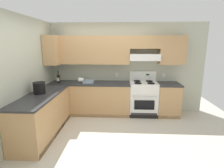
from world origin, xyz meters
TOP-DOWN VIEW (x-y plane):
  - ground_plane at (0.00, 0.00)m, footprint 7.04×7.04m
  - wall_back at (0.40, 1.53)m, footprint 4.68×0.57m
  - wall_left at (-1.59, 0.23)m, footprint 0.47×4.00m
  - counter_back_run at (0.04, 1.24)m, footprint 3.60×0.65m
  - counter_left_run at (-1.24, -0.00)m, footprint 0.63×1.91m
  - stove at (1.07, 1.25)m, footprint 0.76×0.62m
  - wine_bottle at (-1.28, 1.17)m, footprint 0.08×0.08m
  - bowl at (-0.45, 1.24)m, footprint 0.29×0.26m
  - bucket at (-1.32, 0.08)m, footprint 0.26×0.26m
  - paper_towel_roll at (-0.67, 1.27)m, footprint 0.14×0.13m

SIDE VIEW (x-z plane):
  - ground_plane at x=0.00m, z-range 0.00..0.00m
  - counter_back_run at x=0.04m, z-range 0.00..0.91m
  - counter_left_run at x=-1.24m, z-range 0.00..0.91m
  - stove at x=1.07m, z-range -0.12..1.08m
  - bowl at x=-0.45m, z-range 0.90..0.97m
  - paper_towel_roll at x=-0.67m, z-range 0.91..1.04m
  - bucket at x=-1.32m, z-range 0.92..1.17m
  - wine_bottle at x=-1.28m, z-range 0.87..1.22m
  - wall_left at x=-1.59m, z-range 0.06..2.61m
  - wall_back at x=0.40m, z-range 0.20..2.75m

